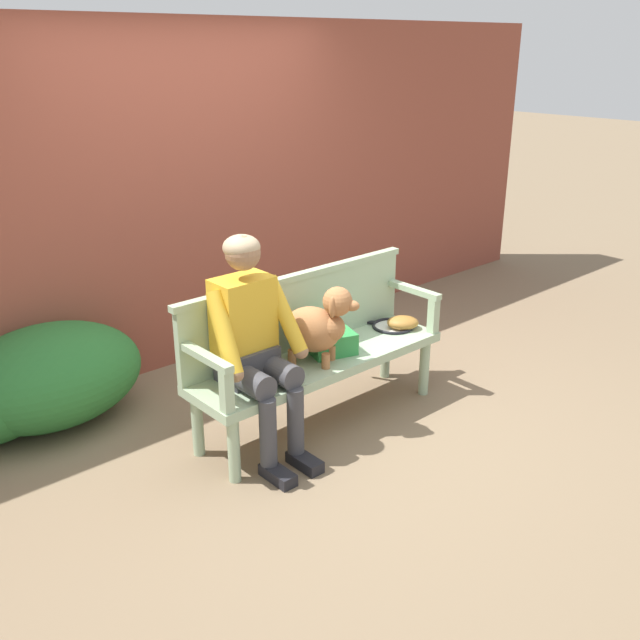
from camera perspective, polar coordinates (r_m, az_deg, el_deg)
The scene contains 12 objects.
ground_plane at distance 4.71m, azimuth 0.00°, elevation -8.09°, with size 40.00×40.00×0.00m, color #7A664C.
brick_garden_fence at distance 5.48m, azimuth -11.10°, elevation 9.71°, with size 8.00×0.30×2.49m, color brown.
hedge_bush_far_left at distance 4.87m, azimuth -20.78°, elevation -4.21°, with size 1.19×0.88×0.65m, color #286B2D.
garden_bench at distance 4.52m, azimuth 0.00°, elevation -3.66°, with size 1.77×0.49×0.46m.
bench_backrest at distance 4.55m, azimuth -1.81°, elevation 0.79°, with size 1.81×0.06×0.50m.
bench_armrest_left_end at distance 3.89m, azimuth -8.54°, elevation -4.05°, with size 0.06×0.49×0.28m.
bench_armrest_right_end at distance 4.93m, azimuth 8.06°, elevation 1.57°, with size 0.06×0.49×0.28m.
person_seated at distance 4.08m, azimuth -5.42°, elevation -1.56°, with size 0.56×0.65×1.33m.
dog_on_bench at distance 4.32m, azimuth -0.12°, elevation -0.39°, with size 0.39×0.48×0.50m.
tennis_racket at distance 4.99m, azimuth 5.55°, elevation -0.44°, with size 0.40×0.57×0.03m.
baseball_glove at distance 4.95m, azimuth 6.65°, elevation -0.21°, with size 0.22×0.17×0.09m, color #9E6B2D.
sports_bag at distance 4.52m, azimuth 0.98°, elevation -1.85°, with size 0.28×0.20×0.14m, color #2D8E42.
Camera 1 is at (-2.72, -3.06, 2.32)m, focal length 39.97 mm.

